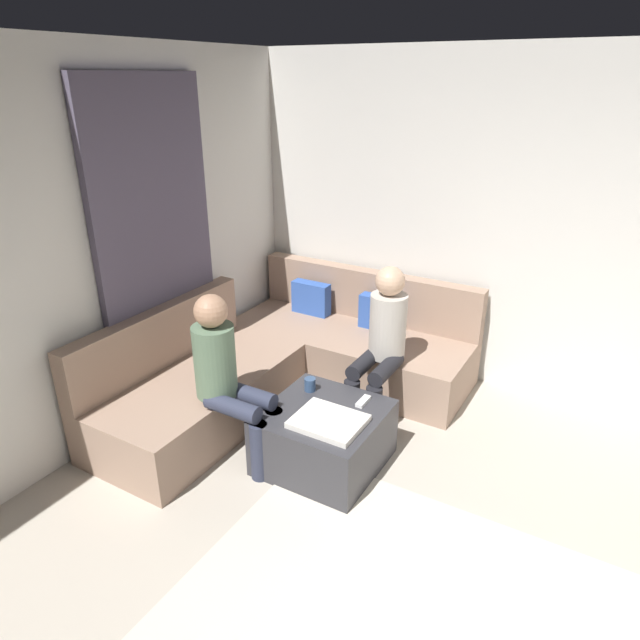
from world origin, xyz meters
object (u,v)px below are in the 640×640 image
at_px(ottoman, 324,437).
at_px(game_remote, 363,401).
at_px(person_on_couch_back, 382,339).
at_px(person_on_couch_side, 227,374).
at_px(sectional_couch, 288,361).
at_px(coffee_mug, 310,384).

distance_m(ottoman, game_remote, 0.36).
relative_size(person_on_couch_back, person_on_couch_side, 1.00).
height_order(ottoman, game_remote, game_remote).
relative_size(sectional_couch, coffee_mug, 26.84).
bearing_deg(person_on_couch_back, person_on_couch_side, 56.51).
relative_size(ottoman, coffee_mug, 8.00).
bearing_deg(game_remote, person_on_couch_side, -148.25).
height_order(sectional_couch, game_remote, sectional_couch).
distance_m(sectional_couch, person_on_couch_side, 1.03).
height_order(sectional_couch, coffee_mug, sectional_couch).
distance_m(sectional_couch, person_on_couch_back, 0.90).
bearing_deg(ottoman, coffee_mug, 140.71).
height_order(sectional_couch, person_on_couch_back, person_on_couch_back).
bearing_deg(coffee_mug, person_on_couch_back, 62.80).
distance_m(coffee_mug, game_remote, 0.40).
bearing_deg(coffee_mug, sectional_couch, 135.64).
bearing_deg(sectional_couch, coffee_mug, -44.36).
relative_size(sectional_couch, person_on_couch_back, 2.12).
xyz_separation_m(ottoman, game_remote, (0.18, 0.22, 0.22)).
relative_size(ottoman, game_remote, 5.07).
distance_m(coffee_mug, person_on_couch_back, 0.66).
xyz_separation_m(coffee_mug, game_remote, (0.40, 0.04, -0.04)).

